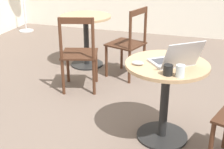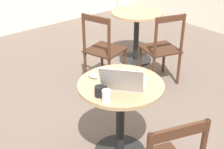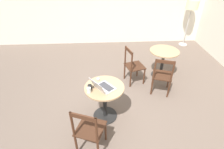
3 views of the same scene
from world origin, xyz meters
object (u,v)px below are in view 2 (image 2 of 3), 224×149
(mug, at_px, (100,91))
(cafe_table_mid, at_px, (137,26))
(laptop, at_px, (124,82))
(mouse, at_px, (93,76))
(drinking_glass, at_px, (106,96))
(chair_mid_front, at_px, (162,49))
(chair_mid_left, at_px, (103,50))
(cafe_table_near, at_px, (120,105))

(mug, bearing_deg, cafe_table_mid, 38.43)
(laptop, xyz_separation_m, mug, (-0.22, 0.02, -0.01))
(laptop, relative_size, mouse, 4.72)
(mouse, bearing_deg, drinking_glass, -112.36)
(chair_mid_front, xyz_separation_m, mug, (-1.52, -0.71, 0.32))
(chair_mid_left, relative_size, laptop, 1.94)
(chair_mid_left, xyz_separation_m, drinking_glass, (-0.96, -1.25, 0.32))
(chair_mid_front, bearing_deg, chair_mid_left, 141.78)
(cafe_table_near, relative_size, mug, 6.60)
(cafe_table_mid, bearing_deg, chair_mid_left, -163.83)
(laptop, relative_size, drinking_glass, 5.00)
(cafe_table_mid, relative_size, laptop, 1.54)
(cafe_table_mid, distance_m, chair_mid_front, 0.72)
(cafe_table_near, bearing_deg, drinking_glass, -152.92)
(mug, height_order, drinking_glass, drinking_glass)
(cafe_table_mid, bearing_deg, laptop, -137.27)
(cafe_table_near, relative_size, cafe_table_mid, 1.00)
(chair_mid_front, bearing_deg, cafe_table_mid, 71.93)
(cafe_table_near, relative_size, mouse, 7.28)
(mug, bearing_deg, drinking_glass, -96.77)
(cafe_table_mid, distance_m, drinking_glass, 2.31)
(laptop, height_order, mug, laptop)
(chair_mid_front, bearing_deg, mouse, -162.45)
(mug, bearing_deg, mouse, 62.89)
(cafe_table_mid, xyz_separation_m, mug, (-1.74, -1.38, 0.25))
(drinking_glass, bearing_deg, cafe_table_mid, 40.06)
(laptop, bearing_deg, cafe_table_near, 68.53)
(chair_mid_front, distance_m, mouse, 1.48)
(mouse, bearing_deg, mug, -117.11)
(chair_mid_left, bearing_deg, drinking_glass, -127.73)
(cafe_table_near, bearing_deg, laptop, -111.47)
(cafe_table_near, height_order, chair_mid_front, chair_mid_front)
(mouse, bearing_deg, cafe_table_near, -64.32)
(cafe_table_mid, height_order, chair_mid_left, chair_mid_left)
(cafe_table_mid, distance_m, laptop, 2.09)
(laptop, bearing_deg, mouse, 106.52)
(chair_mid_left, relative_size, mouse, 9.17)
(cafe_table_near, xyz_separation_m, laptop, (-0.02, -0.06, 0.25))
(mouse, xyz_separation_m, drinking_glass, (-0.15, -0.36, 0.03))
(cafe_table_mid, distance_m, chair_mid_left, 0.83)
(chair_mid_left, bearing_deg, mouse, -132.64)
(cafe_table_near, height_order, mug, mug)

